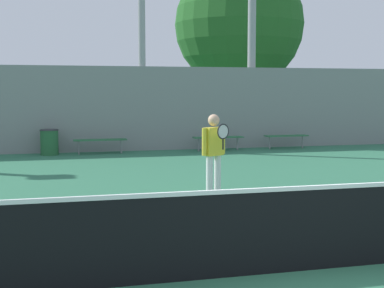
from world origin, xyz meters
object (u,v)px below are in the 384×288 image
trash_bin (49,142)px  tennis_net (299,228)px  bench_adjacent_court (218,138)px  light_pole_near_left (142,11)px  tennis_player (214,149)px  tree_green_broad (239,25)px  bench_courtside_far (286,136)px  bench_courtside_near (100,141)px

trash_bin → tennis_net: bearing=-76.4°
bench_adjacent_court → light_pole_near_left: bearing=163.9°
bench_adjacent_court → trash_bin: 5.91m
tennis_player → bench_adjacent_court: tennis_player is taller
trash_bin → tree_green_broad: tree_green_broad is taller
bench_courtside_far → light_pole_near_left: bearing=171.8°
tennis_net → bench_adjacent_court: 13.01m
tennis_net → bench_courtside_far: size_ratio=6.35×
bench_courtside_near → tennis_net: bearing=-83.7°
tennis_player → bench_courtside_far: 9.53m
bench_courtside_far → light_pole_near_left: (-5.30, 0.76, 4.52)m
bench_courtside_far → light_pole_near_left: 7.01m
tree_green_broad → tennis_net: bearing=-106.9°
tennis_player → trash_bin: (-3.40, 8.05, -0.54)m
trash_bin → bench_courtside_far: bearing=-0.4°
tennis_player → bench_adjacent_court: (2.51, 7.99, -0.52)m
tennis_net → bench_courtside_near: 12.77m
tree_green_broad → bench_courtside_far: bearing=-92.9°
bench_adjacent_court → tree_green_broad: 8.66m
tennis_player → tree_green_broad: tree_green_broad is taller
bench_courtside_far → tennis_player: bearing=-122.9°
tennis_player → bench_courtside_near: (-1.71, 7.99, -0.52)m
bench_courtside_near → light_pole_near_left: size_ratio=0.22×
bench_adjacent_court → tree_green_broad: bearing=65.3°
bench_courtside_far → light_pole_near_left: light_pole_near_left is taller
tennis_player → light_pole_near_left: size_ratio=0.20×
tennis_net → light_pole_near_left: size_ratio=1.26×
tennis_player → light_pole_near_left: 9.63m
tennis_net → tree_green_broad: size_ratio=1.24×
light_pole_near_left → bench_courtside_far: bearing=-8.2°
tennis_net → bench_courtside_far: bearing=66.6°
bench_courtside_far → tree_green_broad: bearing=87.1°
bench_adjacent_court → light_pole_near_left: size_ratio=0.22×
tennis_player → bench_courtside_near: 8.19m
tennis_net → bench_adjacent_court: tennis_net is taller
bench_courtside_far → tree_green_broad: 8.13m
light_pole_near_left → bench_adjacent_court: bearing=-16.1°
bench_courtside_near → bench_adjacent_court: 4.23m
bench_courtside_near → light_pole_near_left: 4.85m
tennis_net → bench_adjacent_court: bearing=77.4°
light_pole_near_left → trash_bin: 5.64m
tree_green_broad → bench_adjacent_court: bearing=-114.7°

